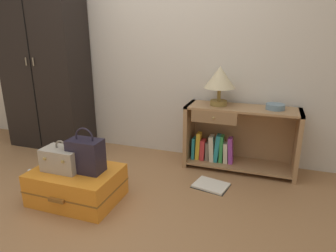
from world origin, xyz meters
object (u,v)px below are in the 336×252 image
Objects in this scene: wardrobe at (45,60)px; handbag at (86,155)px; train_case at (62,159)px; bowl at (275,107)px; suitcase_large at (77,185)px; bottle at (32,182)px; bookshelf at (235,138)px; open_book_on_floor at (211,185)px; table_lamp at (220,79)px.

wardrobe is 1.70m from handbag.
bowl is at bearing 34.59° from train_case.
suitcase_large reaches higher than bottle.
bookshelf reaches higher than train_case.
open_book_on_floor is at bearing 22.78° from bottle.
train_case reaches higher than bottle.
table_lamp is 0.59m from bowl.
table_lamp reaches higher than open_book_on_floor.
table_lamp is (2.08, 0.04, -0.13)m from wardrobe.
bowl is 0.82× the size of bottle.
train_case is 1.34m from open_book_on_floor.
wardrobe is 1.76m from suitcase_large.
open_book_on_floor is (1.49, 0.63, -0.09)m from bottle.
train_case is 1.46× the size of bottle.
table_lamp is at bearing 1.17° from wardrobe.
suitcase_large is at bearing 17.48° from train_case.
bowl reaches higher than suitcase_large.
suitcase_large is 3.30× the size of bottle.
table_lamp is at bearing 95.73° from open_book_on_floor.
bookshelf is 1.69m from train_case.
train_case is (-1.27, -1.12, 0.05)m from bookshelf.
table_lamp is 1.81× the size of bottle.
wardrobe is at bearing 139.54° from handbag.
handbag reaches higher than suitcase_large.
suitcase_large is at bearing -132.42° from table_lamp.
table_lamp reaches higher than bowl.
bookshelf reaches higher than suitcase_large.
open_book_on_floor is (0.05, -0.48, -0.92)m from table_lamp.
train_case is 0.89× the size of open_book_on_floor.
wardrobe is 2.38m from bookshelf.
bottle is 1.62m from open_book_on_floor.
bottle is at bearing -150.68° from bowl.
bookshelf is at bearing 42.84° from suitcase_large.
suitcase_large is (1.09, -1.03, -0.92)m from wardrobe.
handbag is at bearing -129.51° from table_lamp.
train_case is at bearing -46.92° from wardrobe.
suitcase_large is 1.20m from open_book_on_floor.
table_lamp is 2.00m from bottle.
suitcase_large is (-1.53, -1.09, -0.55)m from bowl.
train_case is (-1.08, -1.11, -0.55)m from table_lamp.
bottle is (-1.45, -1.11, -0.83)m from table_lamp.
suitcase_large is at bearing -149.85° from open_book_on_floor.
open_book_on_floor is at bearing -11.59° from wardrobe.
bookshelf is 6.26× the size of bowl.
wardrobe reaches higher than handbag.
bottle is (-0.46, -0.03, -0.04)m from suitcase_large.
handbag is at bearing -142.86° from bowl.
table_lamp reaches higher than bookshelf.
table_lamp is at bearing 37.38° from bottle.
handbag is at bearing 6.95° from suitcase_large.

